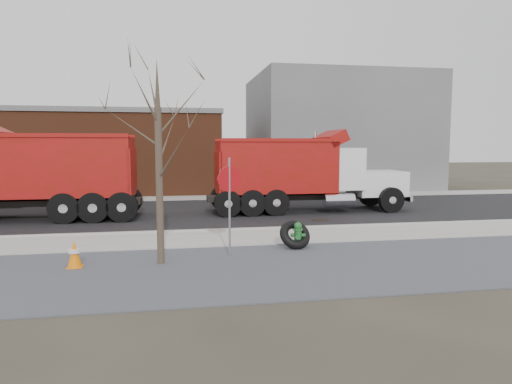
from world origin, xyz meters
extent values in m
plane|color=#383328|center=(0.00, 0.00, 0.00)|extent=(120.00, 120.00, 0.00)
cube|color=slate|center=(0.00, -3.50, 0.01)|extent=(60.00, 5.00, 0.03)
cube|color=#9E9B93|center=(0.00, 0.25, 0.03)|extent=(60.00, 2.50, 0.06)
cube|color=#9E9B93|center=(0.00, 1.55, 0.06)|extent=(60.00, 0.15, 0.11)
cube|color=black|center=(0.00, 6.30, 0.01)|extent=(60.00, 9.40, 0.02)
cube|color=#9E9B93|center=(0.00, 12.00, 0.03)|extent=(60.00, 2.00, 0.06)
cube|color=slate|center=(9.00, 18.00, 4.00)|extent=(12.00, 10.00, 8.00)
cube|color=brown|center=(-10.00, 17.00, 2.50)|extent=(20.00, 8.00, 5.00)
cube|color=slate|center=(-10.00, 17.00, 5.15)|extent=(20.20, 8.20, 0.30)
cylinder|color=#382D23|center=(-3.20, -2.60, 2.00)|extent=(0.18, 0.18, 4.00)
cone|color=#382D23|center=(-3.20, -2.60, 4.60)|extent=(0.14, 0.14, 1.20)
cylinder|color=#286B34|center=(0.75, -1.49, 0.03)|extent=(0.43, 0.43, 0.06)
cylinder|color=#286B34|center=(0.75, -1.49, 0.32)|extent=(0.22, 0.22, 0.58)
cylinder|color=#286B34|center=(0.75, -1.49, 0.58)|extent=(0.29, 0.29, 0.05)
sphere|color=#286B34|center=(0.75, -1.49, 0.68)|extent=(0.23, 0.23, 0.23)
cylinder|color=#286B34|center=(0.75, -1.49, 0.77)|extent=(0.05, 0.05, 0.06)
cylinder|color=#286B34|center=(0.60, -1.44, 0.41)|extent=(0.14, 0.13, 0.11)
cylinder|color=#286B34|center=(0.91, -1.53, 0.41)|extent=(0.14, 0.13, 0.11)
cylinder|color=#286B34|center=(0.71, -1.65, 0.39)|extent=(0.17, 0.15, 0.15)
torus|color=black|center=(0.67, -1.47, 0.42)|extent=(1.09, 0.96, 0.91)
cylinder|color=gray|center=(-1.35, -2.09, 1.37)|extent=(0.06, 0.06, 2.73)
cylinder|color=#A80C11|center=(-1.35, -2.09, 2.15)|extent=(0.70, 0.30, 0.74)
cube|color=orange|center=(-5.31, -2.63, 0.02)|extent=(0.37, 0.37, 0.04)
cone|color=orange|center=(-5.31, -2.63, 0.37)|extent=(0.35, 0.35, 0.68)
cylinder|color=white|center=(-5.31, -2.63, 0.44)|extent=(0.28, 0.28, 0.10)
cube|color=black|center=(3.03, 5.86, 0.69)|extent=(8.91, 0.94, 0.23)
cube|color=white|center=(6.62, 5.87, 1.27)|extent=(2.30, 2.04, 1.15)
cube|color=silver|center=(7.69, 5.87, 1.27)|extent=(0.07, 1.82, 1.04)
cube|color=white|center=(4.72, 5.87, 2.00)|extent=(1.67, 2.40, 1.88)
cube|color=black|center=(5.47, 5.87, 2.52)|extent=(0.06, 2.08, 0.83)
cube|color=#A20D11|center=(1.68, 5.86, 2.10)|extent=(5.22, 2.52, 2.29)
cylinder|color=silver|center=(3.87, 6.85, 2.47)|extent=(0.15, 0.15, 2.50)
cylinder|color=black|center=(6.82, 7.00, 0.59)|extent=(1.15, 0.32, 1.15)
cylinder|color=black|center=(6.83, 4.75, 0.59)|extent=(1.15, 0.32, 1.15)
cylinder|color=black|center=(0.42, 6.85, 0.59)|extent=(1.15, 0.32, 1.15)
cylinder|color=black|center=(0.43, 4.85, 0.59)|extent=(1.15, 0.32, 1.15)
cube|color=black|center=(-8.71, 5.42, 0.72)|extent=(8.93, 1.07, 0.24)
cube|color=#A20D11|center=(-7.29, 5.40, 2.20)|extent=(5.49, 2.69, 2.40)
cylinder|color=black|center=(-5.99, 4.34, 0.62)|extent=(1.20, 0.34, 1.20)
cylinder|color=black|center=(-5.97, 6.43, 0.62)|extent=(1.20, 0.34, 1.20)
camera|label=1|loc=(-2.80, -14.37, 3.06)|focal=32.00mm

